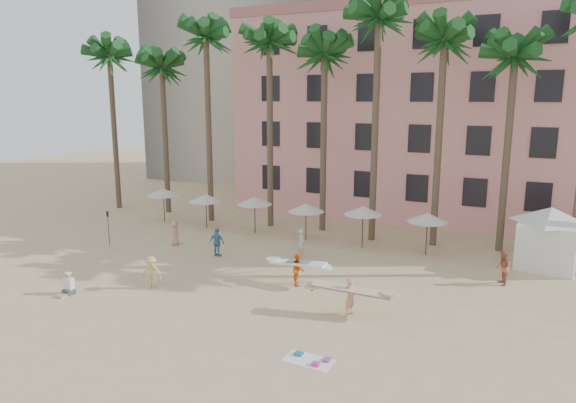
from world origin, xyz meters
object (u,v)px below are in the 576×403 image
(carrier_yellow, at_px, (351,294))
(pink_hotel, at_px, (463,116))
(cabana, at_px, (549,232))
(carrier_white, at_px, (298,268))

(carrier_yellow, bearing_deg, pink_hotel, 86.86)
(cabana, xyz_separation_m, carrier_white, (-11.61, -8.55, -1.18))
(cabana, bearing_deg, carrier_yellow, -125.81)
(pink_hotel, xyz_separation_m, carrier_white, (-4.96, -21.41, -7.11))
(carrier_white, bearing_deg, pink_hotel, 76.95)
(pink_hotel, xyz_separation_m, cabana, (6.65, -12.86, -5.93))
(pink_hotel, height_order, cabana, pink_hotel)
(pink_hotel, relative_size, carrier_yellow, 9.86)
(carrier_yellow, xyz_separation_m, carrier_white, (-3.65, 2.48, -0.08))
(pink_hotel, relative_size, cabana, 6.83)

